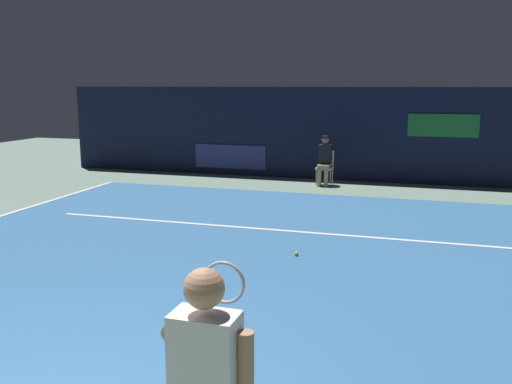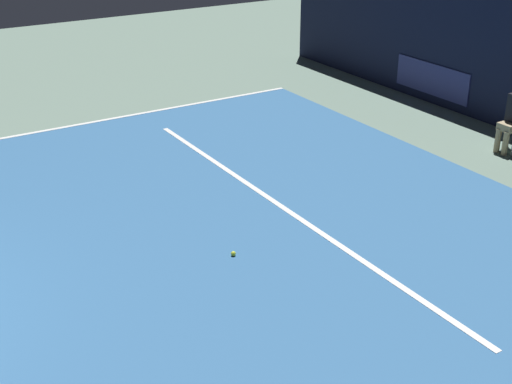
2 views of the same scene
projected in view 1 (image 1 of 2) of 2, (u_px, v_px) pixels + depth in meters
name	position (u px, v px, depth m)	size (l,w,h in m)	color
ground_plane	(229.00, 261.00, 8.53)	(32.34, 32.34, 0.00)	slate
court_surface	(229.00, 261.00, 8.53)	(11.05, 11.24, 0.01)	#336699
line_service	(265.00, 229.00, 10.37)	(8.62, 0.10, 0.01)	white
back_wall	(324.00, 133.00, 15.80)	(15.90, 0.33, 2.60)	#141933
line_judge_on_chair	(325.00, 160.00, 14.88)	(0.44, 0.53, 1.32)	white
tennis_ball	(296.00, 254.00, 8.77)	(0.07, 0.07, 0.07)	#CCE033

